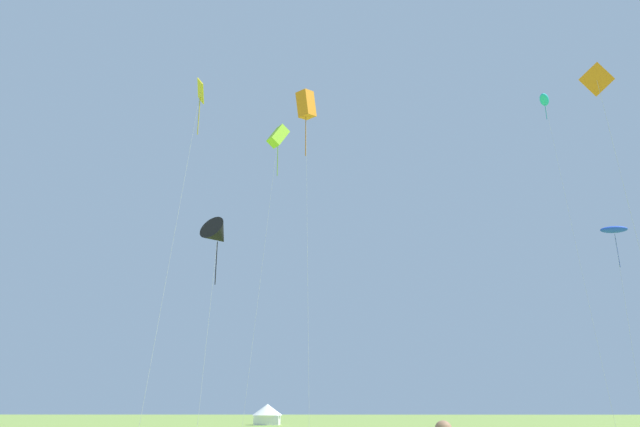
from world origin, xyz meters
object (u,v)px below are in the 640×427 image
object	(u,v)px
kite_orange_diamond	(598,85)
kite_yellow_diamond	(199,100)
kite_black_delta	(218,235)
kite_lime_box	(278,137)
kite_blue_parafoil	(614,230)
kite_cyan_parafoil	(544,101)
festival_tent_left	(267,413)
kite_orange_box	(306,105)

from	to	relation	value
kite_orange_diamond	kite_yellow_diamond	distance (m)	24.25
kite_black_delta	kite_lime_box	bearing A→B (deg)	78.03
kite_blue_parafoil	kite_cyan_parafoil	bearing A→B (deg)	96.00
kite_blue_parafoil	festival_tent_left	world-z (taller)	kite_blue_parafoil
kite_orange_diamond	kite_cyan_parafoil	size ratio (longest dim) A/B	0.71
kite_yellow_diamond	kite_orange_box	bearing A→B (deg)	57.50
kite_lime_box	festival_tent_left	xyz separation A→B (m)	(-3.21, 25.90, -24.18)
kite_lime_box	kite_black_delta	xyz separation A→B (m)	(-2.54, -11.96, -12.83)
kite_black_delta	festival_tent_left	xyz separation A→B (m)	(-0.67, 37.86, -11.34)
kite_orange_diamond	kite_orange_box	distance (m)	22.12
kite_orange_diamond	kite_cyan_parafoil	bearing A→B (deg)	76.99
kite_lime_box	festival_tent_left	distance (m)	35.58
kite_orange_diamond	kite_black_delta	size ratio (longest dim) A/B	1.55
festival_tent_left	kite_cyan_parafoil	bearing A→B (deg)	-40.62
kite_orange_diamond	kite_yellow_diamond	bearing A→B (deg)	175.34
kite_orange_box	kite_cyan_parafoil	size ratio (longest dim) A/B	0.88
kite_cyan_parafoil	kite_black_delta	distance (m)	35.24
kite_orange_box	kite_cyan_parafoil	world-z (taller)	kite_cyan_parafoil
kite_orange_box	kite_blue_parafoil	size ratio (longest dim) A/B	1.79
kite_black_delta	festival_tent_left	world-z (taller)	kite_black_delta
kite_cyan_parafoil	kite_lime_box	bearing A→B (deg)	-176.52
kite_blue_parafoil	kite_orange_diamond	bearing A→B (deg)	-114.22
kite_cyan_parafoil	festival_tent_left	bearing A→B (deg)	139.38
festival_tent_left	kite_blue_parafoil	bearing A→B (deg)	-47.59
kite_black_delta	kite_blue_parafoil	size ratio (longest dim) A/B	0.93
kite_orange_diamond	kite_black_delta	bearing A→B (deg)	166.02
kite_blue_parafoil	kite_orange_box	bearing A→B (deg)	179.68
kite_black_delta	kite_yellow_diamond	bearing A→B (deg)	-102.96
kite_lime_box	kite_blue_parafoil	bearing A→B (deg)	-13.14
kite_lime_box	kite_yellow_diamond	size ratio (longest dim) A/B	1.21
festival_tent_left	kite_orange_box	bearing A→B (deg)	-79.23
kite_lime_box	kite_blue_parafoil	size ratio (longest dim) A/B	1.79
kite_orange_diamond	kite_blue_parafoil	xyz separation A→B (m)	(5.25, 11.68, -5.50)
kite_cyan_parafoil	festival_tent_left	size ratio (longest dim) A/B	8.18
kite_cyan_parafoil	festival_tent_left	distance (m)	46.97
kite_lime_box	kite_blue_parafoil	distance (m)	28.87
kite_lime_box	kite_orange_diamond	world-z (taller)	kite_lime_box
festival_tent_left	kite_yellow_diamond	bearing A→B (deg)	-90.29
festival_tent_left	kite_orange_diamond	bearing A→B (deg)	-61.25
kite_orange_box	kite_cyan_parafoil	distance (m)	23.95
kite_blue_parafoil	festival_tent_left	xyz separation A→B (m)	(-29.21, 31.97, -13.19)
kite_orange_box	festival_tent_left	bearing A→B (deg)	100.77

